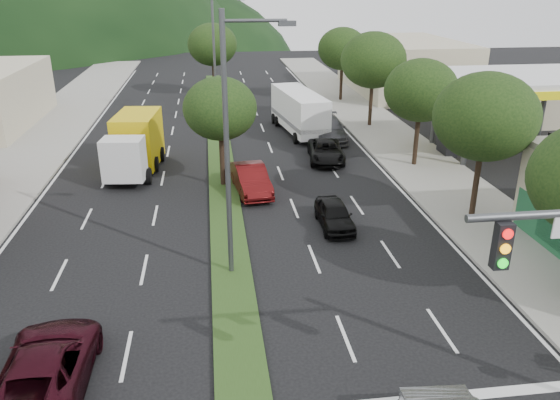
{
  "coord_description": "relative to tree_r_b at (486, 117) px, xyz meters",
  "views": [
    {
      "loc": [
        -0.54,
        -11.2,
        10.88
      ],
      "look_at": [
        2.2,
        9.86,
        2.28
      ],
      "focal_mm": 35.0,
      "sensor_mm": 36.0,
      "label": 1
    }
  ],
  "objects": [
    {
      "name": "sidewalk_right",
      "position": [
        0.5,
        13.0,
        -4.96
      ],
      "size": [
        5.0,
        90.0,
        0.15
      ],
      "primitive_type": "cube",
      "color": "gray",
      "rests_on": "ground"
    },
    {
      "name": "sidewalk_left",
      "position": [
        -25.0,
        13.0,
        -4.96
      ],
      "size": [
        6.0,
        90.0,
        0.15
      ],
      "primitive_type": "cube",
      "color": "gray",
      "rests_on": "ground"
    },
    {
      "name": "median",
      "position": [
        -12.0,
        16.0,
        -4.98
      ],
      "size": [
        1.6,
        56.0,
        0.12
      ],
      "primitive_type": "cube",
      "color": "#263E16",
      "rests_on": "ground"
    },
    {
      "name": "gas_canopy",
      "position": [
        7.0,
        10.0,
        -0.39
      ],
      "size": [
        12.2,
        8.2,
        5.25
      ],
      "color": "silver",
      "rests_on": "ground"
    },
    {
      "name": "bldg_right_far",
      "position": [
        7.5,
        32.0,
        -2.44
      ],
      "size": [
        10.0,
        16.0,
        5.2
      ],
      "primitive_type": "cube",
      "color": "beige",
      "rests_on": "ground"
    },
    {
      "name": "tree_r_b",
      "position": [
        0.0,
        0.0,
        0.0
      ],
      "size": [
        4.8,
        4.8,
        6.94
      ],
      "color": "black",
      "rests_on": "sidewalk_right"
    },
    {
      "name": "tree_r_c",
      "position": [
        0.0,
        8.0,
        -0.29
      ],
      "size": [
        4.4,
        4.4,
        6.48
      ],
      "color": "black",
      "rests_on": "sidewalk_right"
    },
    {
      "name": "tree_r_d",
      "position": [
        0.0,
        18.0,
        0.14
      ],
      "size": [
        5.0,
        5.0,
        7.17
      ],
      "color": "black",
      "rests_on": "sidewalk_right"
    },
    {
      "name": "tree_r_e",
      "position": [
        0.0,
        28.0,
        -0.14
      ],
      "size": [
        4.6,
        4.6,
        6.71
      ],
      "color": "black",
      "rests_on": "sidewalk_right"
    },
    {
      "name": "tree_med_near",
      "position": [
        -12.0,
        6.0,
        -0.61
      ],
      "size": [
        4.0,
        4.0,
        6.02
      ],
      "color": "black",
      "rests_on": "median"
    },
    {
      "name": "tree_med_far",
      "position": [
        -12.0,
        32.0,
        -0.03
      ],
      "size": [
        4.8,
        4.8,
        6.94
      ],
      "color": "black",
      "rests_on": "median"
    },
    {
      "name": "streetlight_near",
      "position": [
        -11.79,
        -4.0,
        0.55
      ],
      "size": [
        2.6,
        0.25,
        10.0
      ],
      "color": "#47494C",
      "rests_on": "ground"
    },
    {
      "name": "streetlight_mid",
      "position": [
        -11.79,
        21.0,
        0.55
      ],
      "size": [
        2.6,
        0.25,
        10.0
      ],
      "color": "#47494C",
      "rests_on": "ground"
    },
    {
      "name": "suv_maroon",
      "position": [
        -17.48,
        -10.0,
        -4.3
      ],
      "size": [
        2.43,
        5.27,
        1.46
      ],
      "primitive_type": "imported",
      "rotation": [
        0.0,
        0.0,
        3.14
      ],
      "color": "black",
      "rests_on": "ground"
    },
    {
      "name": "car_queue_a",
      "position": [
        -6.97,
        -0.22,
        -4.41
      ],
      "size": [
        1.48,
        3.66,
        1.25
      ],
      "primitive_type": "imported",
      "rotation": [
        0.0,
        0.0,
        -0.0
      ],
      "color": "black",
      "rests_on": "ground"
    },
    {
      "name": "car_queue_b",
      "position": [
        -3.95,
        14.78,
        -4.27
      ],
      "size": [
        2.46,
        5.4,
        1.53
      ],
      "primitive_type": "imported",
      "rotation": [
        0.0,
        0.0,
        -0.06
      ],
      "color": "#424246",
      "rests_on": "ground"
    },
    {
      "name": "car_queue_c",
      "position": [
        -10.5,
        4.78,
        -4.28
      ],
      "size": [
        2.14,
        4.77,
        1.52
      ],
      "primitive_type": "imported",
      "rotation": [
        0.0,
        0.0,
        0.12
      ],
      "color": "#4F0D0E",
      "rests_on": "ground"
    },
    {
      "name": "car_queue_d",
      "position": [
        -5.27,
        9.78,
        -4.39
      ],
      "size": [
        2.65,
        4.86,
        1.29
      ],
      "primitive_type": "imported",
      "rotation": [
        0.0,
        0.0,
        -0.11
      ],
      "color": "black",
      "rests_on": "ground"
    },
    {
      "name": "box_truck",
      "position": [
        -17.11,
        9.5,
        -3.47
      ],
      "size": [
        3.18,
        6.95,
        3.32
      ],
      "rotation": [
        0.0,
        0.0,
        3.04
      ],
      "color": "silver",
      "rests_on": "ground"
    },
    {
      "name": "motorhome",
      "position": [
        -5.86,
        17.02,
        -3.39
      ],
      "size": [
        3.49,
        8.32,
        3.1
      ],
      "rotation": [
        0.0,
        0.0,
        0.14
      ],
      "color": "white",
      "rests_on": "ground"
    }
  ]
}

